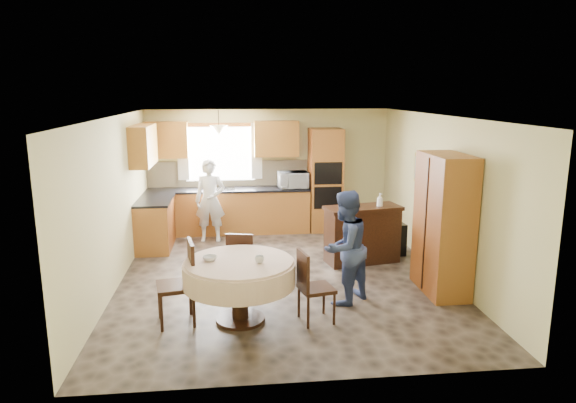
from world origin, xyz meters
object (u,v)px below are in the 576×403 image
at_px(oven_tower, 325,180).
at_px(chair_left, 182,278).
at_px(dining_table, 239,274).
at_px(chair_back, 241,260).
at_px(sideboard, 362,236).
at_px(cupboard, 443,224).
at_px(person_sink, 210,201).
at_px(person_dining, 345,247).
at_px(chair_right, 311,283).

height_order(oven_tower, chair_left, oven_tower).
distance_m(dining_table, chair_back, 0.89).
xyz_separation_m(sideboard, dining_table, (-2.11, -2.08, 0.17)).
height_order(cupboard, person_sink, cupboard).
height_order(sideboard, chair_back, chair_back).
xyz_separation_m(oven_tower, person_dining, (-0.41, -3.76, -0.27)).
bearing_deg(oven_tower, person_sink, -166.85).
height_order(chair_back, person_sink, person_sink).
distance_m(dining_table, person_dining, 1.51).
xyz_separation_m(sideboard, person_sink, (-2.60, 1.57, 0.34)).
bearing_deg(chair_right, chair_left, 72.25).
bearing_deg(sideboard, oven_tower, 85.59).
xyz_separation_m(oven_tower, chair_right, (-0.96, -4.32, -0.54)).
bearing_deg(chair_left, cupboard, 89.24).
distance_m(person_sink, person_dining, 3.75).
height_order(sideboard, person_sink, person_sink).
distance_m(chair_left, chair_back, 1.13).
bearing_deg(chair_left, oven_tower, 137.59).
relative_size(sideboard, dining_table, 0.91).
xyz_separation_m(person_sink, person_dining, (1.93, -3.21, -0.01)).
bearing_deg(oven_tower, chair_left, -121.58).
bearing_deg(person_dining, dining_table, -23.09).
bearing_deg(dining_table, chair_right, -8.01).
bearing_deg(sideboard, chair_left, -155.46).
bearing_deg(dining_table, oven_tower, 66.25).
relative_size(chair_right, person_sink, 0.59).
relative_size(oven_tower, person_dining, 1.35).
distance_m(oven_tower, person_sink, 2.42).
height_order(oven_tower, cupboard, oven_tower).
height_order(dining_table, chair_right, chair_right).
bearing_deg(cupboard, chair_right, -158.34).
bearing_deg(person_sink, oven_tower, 17.80).
relative_size(oven_tower, dining_table, 1.51).
distance_m(chair_right, person_dining, 0.84).
height_order(chair_left, person_dining, person_dining).
relative_size(dining_table, chair_back, 1.52).
relative_size(sideboard, person_sink, 0.80).
relative_size(sideboard, chair_left, 1.21).
relative_size(chair_back, chair_right, 0.99).
xyz_separation_m(oven_tower, cupboard, (1.07, -3.52, -0.05)).
height_order(sideboard, chair_right, chair_right).
bearing_deg(person_sink, chair_right, -65.25).
xyz_separation_m(cupboard, person_dining, (-1.48, -0.24, -0.22)).
height_order(oven_tower, dining_table, oven_tower).
distance_m(oven_tower, chair_left, 4.91).
bearing_deg(person_sink, cupboard, -36.36).
distance_m(chair_left, person_sink, 3.63).
bearing_deg(oven_tower, chair_right, -102.54).
relative_size(chair_left, chair_right, 1.13).
bearing_deg(chair_right, chair_back, 28.18).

